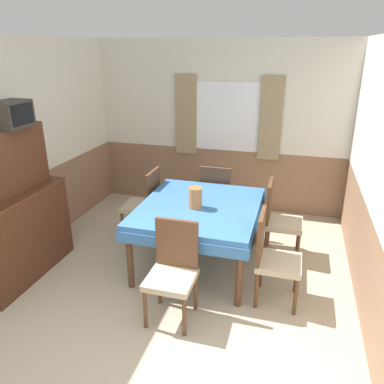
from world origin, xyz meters
The scene contains 13 objects.
ground_plane centered at (0.00, 0.00, 0.00)m, with size 16.00×16.00×0.00m, color tan.
wall_back centered at (0.01, 3.74, 1.31)m, with size 4.28×0.09×2.60m.
wall_left centered at (-1.97, 1.86, 1.30)m, with size 0.05×4.12×2.60m.
wall_right centered at (1.97, 1.86, 1.30)m, with size 0.05×4.12×2.60m.
dining_table centered at (0.18, 1.89, 0.67)m, with size 1.37×1.54×0.77m.
chair_head_window centered at (0.18, 2.86, 0.52)m, with size 0.44×0.44×0.97m.
chair_left_far centered at (-0.70, 2.36, 0.52)m, with size 0.44×0.44×0.97m.
chair_right_near centered at (1.06, 1.42, 0.52)m, with size 0.44×0.44×0.97m.
chair_head_near centered at (0.18, 0.92, 0.52)m, with size 0.44×0.44×0.97m.
chair_right_far centered at (1.06, 2.36, 0.52)m, with size 0.44×0.44×0.97m.
sideboard centered at (-1.72, 1.11, 0.72)m, with size 0.46×1.31×1.68m.
tv centered at (-1.68, 1.29, 1.82)m, with size 0.29×0.38×0.28m.
vase centered at (0.15, 1.81, 0.89)m, with size 0.15×0.15×0.24m.
Camera 1 is at (1.19, -1.94, 2.48)m, focal length 35.00 mm.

